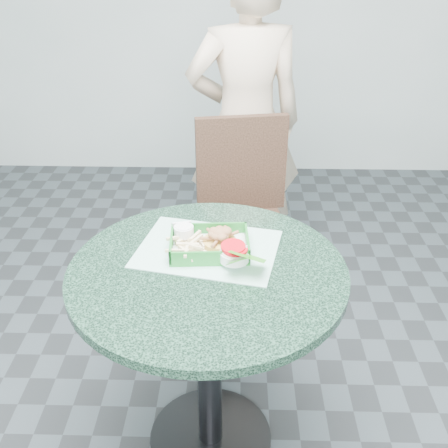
{
  "coord_description": "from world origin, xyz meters",
  "views": [
    {
      "loc": [
        0.08,
        -1.29,
        1.66
      ],
      "look_at": [
        0.05,
        0.1,
        0.86
      ],
      "focal_mm": 42.0,
      "sensor_mm": 36.0,
      "label": 1
    }
  ],
  "objects_px": {
    "diner_person": "(246,115)",
    "sauce_ramekin": "(185,235)",
    "cafe_table": "(208,317)",
    "food_basket": "(210,252)",
    "dining_chair": "(241,207)",
    "crab_sandwich": "(220,242)"
  },
  "relations": [
    {
      "from": "food_basket",
      "to": "sauce_ramekin",
      "type": "xyz_separation_m",
      "value": [
        -0.08,
        0.04,
        0.03
      ]
    },
    {
      "from": "crab_sandwich",
      "to": "cafe_table",
      "type": "bearing_deg",
      "value": -108.85
    },
    {
      "from": "dining_chair",
      "to": "crab_sandwich",
      "type": "relative_size",
      "value": 8.78
    },
    {
      "from": "dining_chair",
      "to": "crab_sandwich",
      "type": "distance_m",
      "value": 0.79
    },
    {
      "from": "cafe_table",
      "to": "sauce_ramekin",
      "type": "xyz_separation_m",
      "value": [
        -0.08,
        0.13,
        0.22
      ]
    },
    {
      "from": "food_basket",
      "to": "sauce_ramekin",
      "type": "height_order",
      "value": "sauce_ramekin"
    },
    {
      "from": "cafe_table",
      "to": "diner_person",
      "type": "height_order",
      "value": "diner_person"
    },
    {
      "from": "dining_chair",
      "to": "crab_sandwich",
      "type": "xyz_separation_m",
      "value": [
        -0.07,
        -0.74,
        0.27
      ]
    },
    {
      "from": "diner_person",
      "to": "sauce_ramekin",
      "type": "bearing_deg",
      "value": 68.2
    },
    {
      "from": "cafe_table",
      "to": "diner_person",
      "type": "relative_size",
      "value": 0.49
    },
    {
      "from": "diner_person",
      "to": "food_basket",
      "type": "xyz_separation_m",
      "value": [
        -0.12,
        -1.11,
        -0.08
      ]
    },
    {
      "from": "food_basket",
      "to": "crab_sandwich",
      "type": "xyz_separation_m",
      "value": [
        0.03,
        0.01,
        0.03
      ]
    },
    {
      "from": "diner_person",
      "to": "food_basket",
      "type": "relative_size",
      "value": 7.0
    },
    {
      "from": "cafe_table",
      "to": "sauce_ramekin",
      "type": "height_order",
      "value": "sauce_ramekin"
    },
    {
      "from": "food_basket",
      "to": "crab_sandwich",
      "type": "relative_size",
      "value": 2.29
    },
    {
      "from": "diner_person",
      "to": "crab_sandwich",
      "type": "bearing_deg",
      "value": 74.26
    },
    {
      "from": "cafe_table",
      "to": "dining_chair",
      "type": "bearing_deg",
      "value": 82.89
    },
    {
      "from": "food_basket",
      "to": "cafe_table",
      "type": "bearing_deg",
      "value": -91.22
    },
    {
      "from": "dining_chair",
      "to": "cafe_table",
      "type": "bearing_deg",
      "value": -106.98
    },
    {
      "from": "diner_person",
      "to": "crab_sandwich",
      "type": "distance_m",
      "value": 1.11
    },
    {
      "from": "cafe_table",
      "to": "diner_person",
      "type": "bearing_deg",
      "value": 84.11
    },
    {
      "from": "cafe_table",
      "to": "dining_chair",
      "type": "relative_size",
      "value": 0.9
    }
  ]
}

